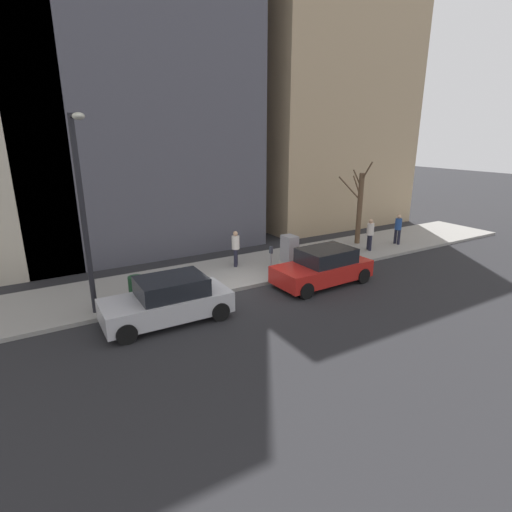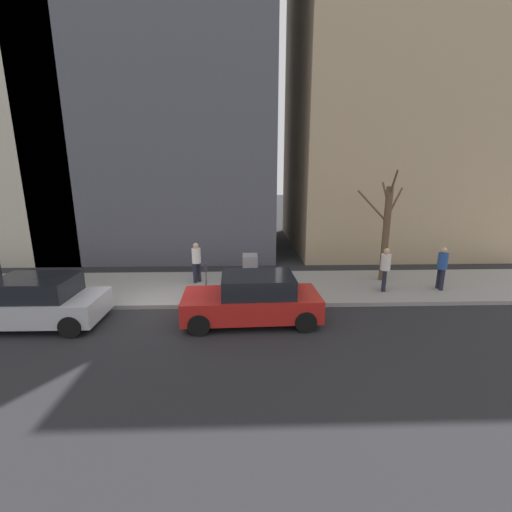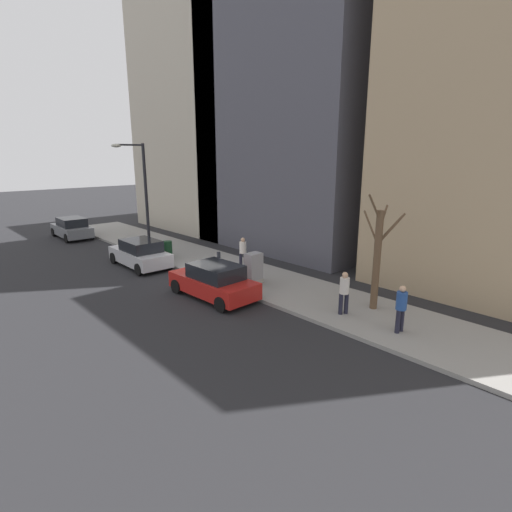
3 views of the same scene
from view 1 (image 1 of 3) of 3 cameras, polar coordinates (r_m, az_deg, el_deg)
name	(u,v)px [view 1 (image 1 of 3)]	position (r m, az deg, el deg)	size (l,w,h in m)	color
ground_plane	(244,290)	(16.17, -1.79, -4.90)	(120.00, 120.00, 0.00)	#232326
sidewalk	(222,274)	(17.81, -4.92, -2.59)	(4.00, 36.00, 0.15)	gray
parked_car_red	(323,267)	(16.83, 9.57, -1.58)	(2.05, 4.26, 1.52)	red
parked_car_silver	(168,300)	(13.68, -12.44, -6.21)	(1.95, 4.21, 1.52)	#B7B7BC
parking_meter	(271,258)	(16.98, 2.15, -0.32)	(0.14, 0.10, 1.35)	slate
utility_box	(289,251)	(18.53, 4.79, 0.72)	(0.83, 0.61, 1.43)	#A8A399
streetlamp	(83,202)	(13.68, -23.53, 7.11)	(1.97, 0.32, 6.50)	black
bare_tree	(359,206)	(22.77, 14.55, 6.98)	(1.79, 1.85, 4.53)	brown
trash_bin	(136,288)	(15.40, -16.71, -4.42)	(0.56, 0.56, 0.90)	#14381E
pedestrian_near_meter	(398,228)	(23.45, 19.63, 3.86)	(0.40, 0.36, 1.66)	#1E1E2D
pedestrian_midblock	(370,233)	(21.74, 15.99, 3.21)	(0.38, 0.36, 1.66)	#1E1E2D
pedestrian_far_corner	(236,246)	(18.36, -2.93, 1.37)	(0.36, 0.36, 1.66)	#1E1E2D
office_tower_left	(311,38)	(30.99, 7.82, 28.49)	(10.72, 10.72, 24.51)	tan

